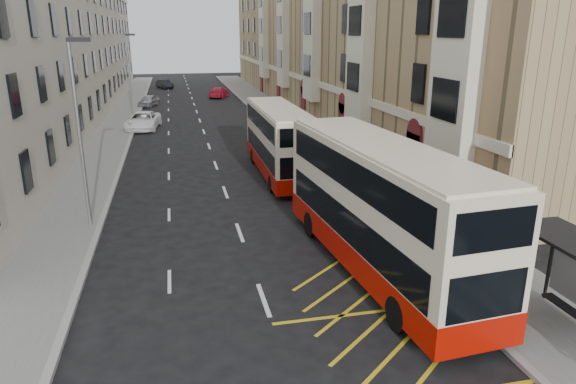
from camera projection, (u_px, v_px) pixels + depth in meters
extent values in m
plane|color=black|center=(291.00, 377.00, 13.00)|extent=(200.00, 200.00, 0.00)
cube|color=slate|center=(304.00, 136.00, 42.58)|extent=(4.00, 120.00, 0.15)
cube|color=slate|center=(109.00, 144.00, 39.35)|extent=(3.00, 120.00, 0.15)
cube|color=gray|center=(281.00, 137.00, 42.16)|extent=(0.25, 120.00, 0.15)
cube|color=gray|center=(129.00, 143.00, 39.66)|extent=(0.25, 120.00, 0.15)
cube|color=tan|center=(332.00, 39.00, 56.23)|extent=(10.00, 79.00, 15.00)
cube|color=beige|center=(287.00, 73.00, 56.24)|extent=(0.18, 79.00, 0.50)
cube|color=beige|center=(458.00, 52.00, 22.07)|extent=(0.80, 3.20, 10.00)
cube|color=beige|center=(360.00, 45.00, 33.24)|extent=(0.80, 3.20, 10.00)
cube|color=beige|center=(312.00, 42.00, 44.42)|extent=(0.80, 3.20, 10.00)
cube|color=beige|center=(283.00, 39.00, 55.59)|extent=(0.80, 3.20, 10.00)
cube|color=beige|center=(264.00, 38.00, 66.76)|extent=(0.80, 3.20, 10.00)
cube|color=maroon|center=(413.00, 161.00, 27.60)|extent=(0.20, 1.60, 3.00)
cube|color=maroon|center=(342.00, 123.00, 38.77)|extent=(0.20, 1.60, 3.00)
cube|color=maroon|center=(303.00, 103.00, 49.94)|extent=(0.20, 1.60, 3.00)
cube|color=maroon|center=(279.00, 90.00, 61.11)|extent=(0.20, 1.60, 3.00)
cube|color=maroon|center=(261.00, 81.00, 72.28)|extent=(0.20, 1.60, 3.00)
cube|color=beige|center=(55.00, 51.00, 50.60)|extent=(9.00, 79.00, 13.00)
cube|color=black|center=(514.00, 265.00, 15.91)|extent=(0.08, 0.08, 2.60)
cube|color=black|center=(550.00, 261.00, 16.18)|extent=(0.08, 0.08, 2.60)
cube|color=black|center=(565.00, 307.00, 15.14)|extent=(0.35, 1.60, 0.06)
cylinder|color=#B60E23|center=(463.00, 283.00, 16.44)|extent=(0.06, 0.06, 1.00)
cylinder|color=#B60E23|center=(417.00, 244.00, 19.46)|extent=(0.06, 0.06, 1.00)
cylinder|color=#B60E23|center=(384.00, 215.00, 22.49)|extent=(0.06, 0.06, 1.00)
cube|color=#B60E23|center=(418.00, 232.00, 19.32)|extent=(0.05, 6.50, 0.06)
cube|color=#B60E23|center=(418.00, 243.00, 19.45)|extent=(0.05, 6.50, 0.06)
cylinder|color=gray|center=(80.00, 136.00, 21.60)|extent=(0.16, 0.16, 8.00)
cube|color=black|center=(78.00, 40.00, 20.51)|extent=(0.90, 0.18, 0.18)
cylinder|color=gray|center=(129.00, 77.00, 49.53)|extent=(0.16, 0.16, 8.00)
cube|color=black|center=(130.00, 35.00, 48.44)|extent=(0.90, 0.18, 0.18)
cube|color=beige|center=(380.00, 206.00, 18.08)|extent=(3.59, 11.98, 4.24)
cube|color=#AD0D02|center=(378.00, 248.00, 18.57)|extent=(3.62, 12.01, 0.97)
cube|color=black|center=(379.00, 219.00, 18.23)|extent=(3.56, 11.04, 1.18)
cube|color=black|center=(382.00, 170.00, 17.69)|extent=(3.56, 11.04, 1.07)
cube|color=beige|center=(384.00, 146.00, 17.43)|extent=(3.45, 11.50, 0.13)
cube|color=black|center=(321.00, 175.00, 23.58)|extent=(2.28, 0.26, 1.39)
cube|color=black|center=(322.00, 128.00, 22.92)|extent=(1.88, 0.23, 0.48)
cube|color=black|center=(486.00, 296.00, 12.85)|extent=(2.28, 0.26, 1.29)
cylinder|color=black|center=(311.00, 224.00, 21.77)|extent=(0.38, 1.09, 1.07)
cylinder|color=black|center=(363.00, 218.00, 22.45)|extent=(0.38, 1.09, 1.07)
cylinder|color=black|center=(398.00, 314.00, 14.88)|extent=(0.38, 1.09, 1.07)
cylinder|color=black|center=(470.00, 301.00, 15.56)|extent=(0.38, 1.09, 1.07)
cube|color=beige|center=(279.00, 140.00, 30.54)|extent=(2.38, 10.33, 3.71)
cube|color=#AD0D02|center=(279.00, 163.00, 30.97)|extent=(2.41, 10.36, 0.84)
cube|color=black|center=(279.00, 147.00, 30.68)|extent=(2.42, 9.50, 1.03)
cube|color=black|center=(279.00, 121.00, 30.20)|extent=(2.42, 9.50, 0.94)
cube|color=beige|center=(279.00, 108.00, 29.98)|extent=(2.29, 9.92, 0.11)
cube|color=black|center=(264.00, 131.00, 35.45)|extent=(1.99, 0.08, 1.22)
cube|color=black|center=(264.00, 103.00, 34.88)|extent=(1.64, 0.08, 0.42)
cube|color=black|center=(299.00, 168.00, 25.87)|extent=(1.99, 0.08, 1.13)
cylinder|color=black|center=(254.00, 156.00, 33.92)|extent=(0.27, 0.94, 0.94)
cylinder|color=black|center=(285.00, 155.00, 34.35)|extent=(0.27, 0.94, 0.94)
cylinder|color=black|center=(272.00, 184.00, 27.76)|extent=(0.27, 0.94, 0.94)
cylinder|color=black|center=(310.00, 182.00, 28.20)|extent=(0.27, 0.94, 0.94)
imported|color=black|center=(527.00, 254.00, 17.67)|extent=(0.92, 0.75, 1.79)
imported|color=black|center=(492.00, 272.00, 16.33)|extent=(1.13, 0.95, 1.81)
imported|color=white|center=(143.00, 121.00, 45.56)|extent=(3.25, 5.79, 1.53)
imported|color=#9DA0A4|center=(149.00, 101.00, 59.44)|extent=(2.70, 4.14, 1.31)
imported|color=black|center=(164.00, 84.00, 77.92)|extent=(2.81, 4.33, 1.35)
imported|color=#A9172C|center=(219.00, 92.00, 67.33)|extent=(3.41, 5.06, 1.36)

